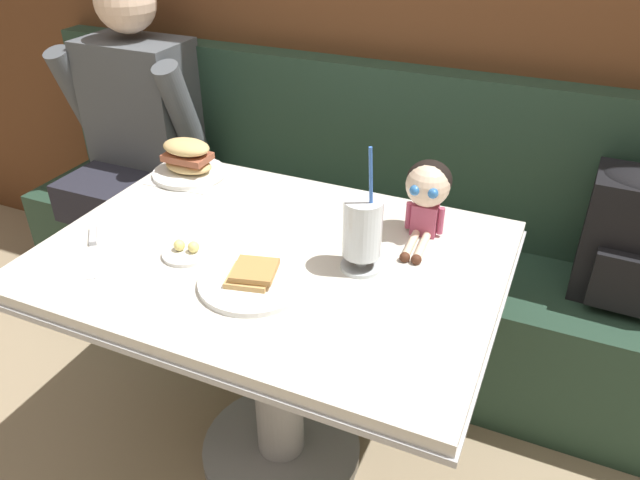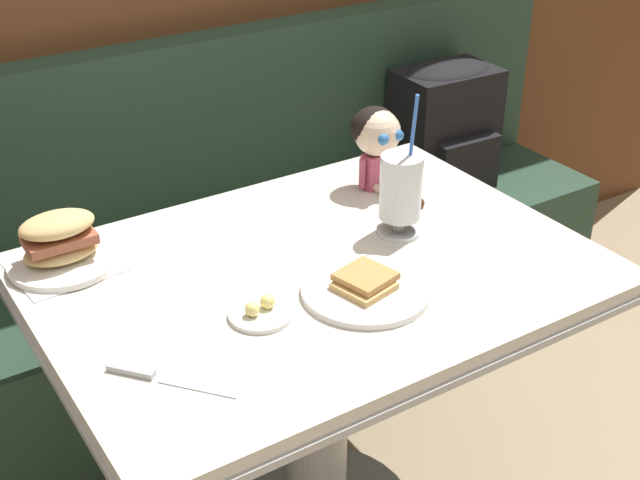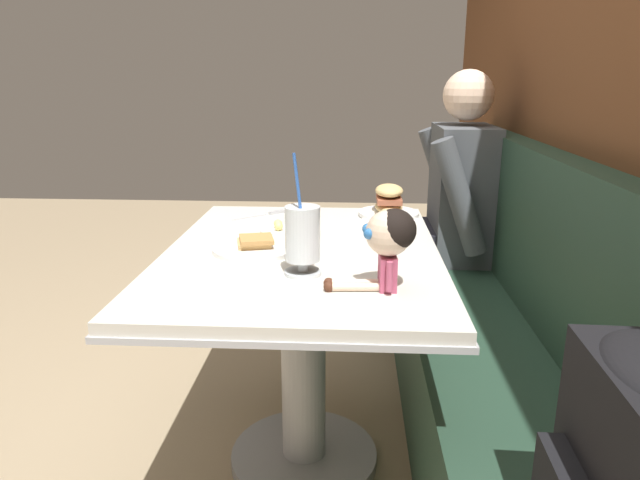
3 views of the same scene
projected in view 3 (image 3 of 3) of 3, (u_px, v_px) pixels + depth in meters
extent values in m
plane|color=#998466|center=(251.00, 459.00, 1.90)|extent=(8.00, 8.00, 0.00)
cube|color=brown|center=(627.00, 89.00, 1.51)|extent=(4.40, 0.08, 2.40)
cube|color=#233D2D|center=(490.00, 408.00, 1.80)|extent=(2.60, 0.48, 0.45)
cube|color=#233D2D|center=(571.00, 258.00, 1.65)|extent=(2.60, 0.10, 0.55)
cube|color=silver|center=(302.00, 254.00, 1.69)|extent=(1.10, 0.80, 0.03)
cube|color=#B7BABF|center=(302.00, 261.00, 1.70)|extent=(1.11, 0.81, 0.02)
cylinder|color=#A5A8AD|center=(303.00, 362.00, 1.79)|extent=(0.14, 0.14, 0.65)
cylinder|color=gray|center=(304.00, 456.00, 1.89)|extent=(0.48, 0.48, 0.04)
cylinder|color=white|center=(255.00, 248.00, 1.67)|extent=(0.25, 0.25, 0.01)
cube|color=tan|center=(254.00, 243.00, 1.67)|extent=(0.11, 0.11, 0.01)
cube|color=#B78447|center=(256.00, 239.00, 1.66)|extent=(0.12, 0.12, 0.01)
cylinder|color=silver|center=(303.00, 273.00, 1.47)|extent=(0.10, 0.10, 0.01)
cylinder|color=silver|center=(303.00, 265.00, 1.46)|extent=(0.03, 0.03, 0.03)
cylinder|color=silver|center=(303.00, 234.00, 1.44)|extent=(0.09, 0.09, 0.14)
cylinder|color=pink|center=(303.00, 239.00, 1.44)|extent=(0.08, 0.08, 0.11)
cylinder|color=blue|center=(299.00, 198.00, 1.40)|extent=(0.01, 0.03, 0.22)
cube|color=white|center=(388.00, 215.00, 2.08)|extent=(0.22, 0.22, 0.00)
cylinder|color=white|center=(388.00, 213.00, 2.08)|extent=(0.22, 0.22, 0.01)
ellipsoid|color=tan|center=(389.00, 207.00, 2.07)|extent=(0.15, 0.10, 0.04)
cube|color=#995138|center=(389.00, 199.00, 2.06)|extent=(0.14, 0.09, 0.02)
ellipsoid|color=tan|center=(389.00, 191.00, 2.06)|extent=(0.15, 0.10, 0.04)
cylinder|color=white|center=(278.00, 231.00, 1.86)|extent=(0.12, 0.12, 0.01)
sphere|color=#F4E07A|center=(278.00, 224.00, 1.88)|extent=(0.03, 0.03, 0.03)
sphere|color=#F4E07A|center=(279.00, 226.00, 1.84)|extent=(0.03, 0.03, 0.03)
cube|color=silver|center=(251.00, 218.00, 2.05)|extent=(0.11, 0.12, 0.00)
cube|color=#B2B5BA|center=(279.00, 212.00, 2.12)|extent=(0.07, 0.08, 0.01)
cube|color=#B74C6B|center=(387.00, 272.00, 1.36)|extent=(0.07, 0.04, 0.08)
sphere|color=beige|center=(389.00, 233.00, 1.33)|extent=(0.11, 0.11, 0.11)
ellipsoid|color=black|center=(394.00, 230.00, 1.33)|extent=(0.12, 0.11, 0.10)
sphere|color=#2D6BB2|center=(367.00, 229.00, 1.35)|extent=(0.03, 0.03, 0.03)
sphere|color=#2D6BB2|center=(369.00, 234.00, 1.31)|extent=(0.03, 0.03, 0.03)
cylinder|color=beige|center=(353.00, 283.00, 1.38)|extent=(0.03, 0.12, 0.02)
cylinder|color=beige|center=(354.00, 287.00, 1.35)|extent=(0.03, 0.12, 0.02)
sphere|color=#4C2819|center=(329.00, 283.00, 1.38)|extent=(0.03, 0.03, 0.03)
sphere|color=#4C2819|center=(329.00, 287.00, 1.35)|extent=(0.03, 0.03, 0.03)
cylinder|color=#B74C6B|center=(386.00, 265.00, 1.40)|extent=(0.02, 0.02, 0.07)
cylinder|color=#B74C6B|center=(389.00, 276.00, 1.32)|extent=(0.02, 0.02, 0.07)
cube|color=#4C5156|center=(461.00, 193.00, 2.48)|extent=(0.38, 0.24, 0.58)
sphere|color=beige|center=(468.00, 95.00, 2.36)|extent=(0.21, 0.21, 0.21)
cube|color=#23232D|center=(417.00, 241.00, 2.55)|extent=(0.34, 0.36, 0.14)
cylinder|color=#4C5156|center=(442.00, 177.00, 2.70)|extent=(0.09, 0.25, 0.48)
cylinder|color=#4C5156|center=(460.00, 197.00, 2.25)|extent=(0.09, 0.25, 0.48)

